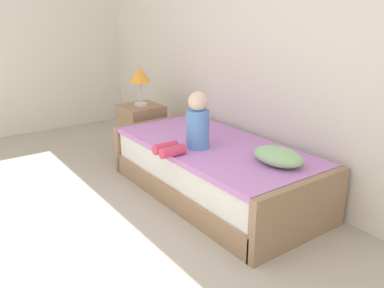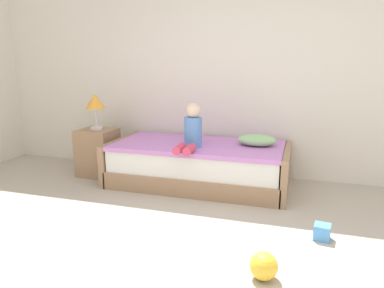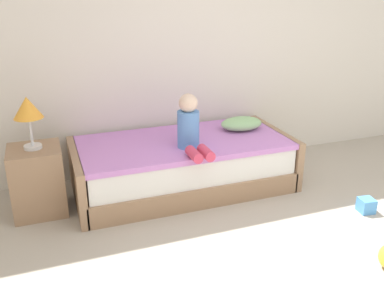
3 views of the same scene
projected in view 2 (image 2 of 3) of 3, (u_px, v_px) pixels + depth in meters
The scene contains 8 objects.
wall_rear at pixel (251, 61), 4.41m from camera, with size 7.20×0.10×2.90m, color silver.
bed at pixel (198, 164), 4.27m from camera, with size 2.11×1.00×0.50m.
nightstand at pixel (98, 152), 4.64m from camera, with size 0.44×0.44×0.60m, color #997556.
table_lamp at pixel (95, 103), 4.49m from camera, with size 0.24×0.24×0.45m.
child_figure at pixel (192, 130), 3.96m from camera, with size 0.20×0.51×0.50m.
pillow at pixel (257, 140), 4.10m from camera, with size 0.44×0.30×0.13m, color #99CC8C.
toy_ball at pixel (264, 266), 2.41m from camera, with size 0.19×0.19×0.19m, color yellow.
toy_block at pixel (322, 232), 2.96m from camera, with size 0.13×0.13×0.13m, color #4C99E5.
Camera 2 is at (0.63, -1.95, 1.43)m, focal length 33.45 mm.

